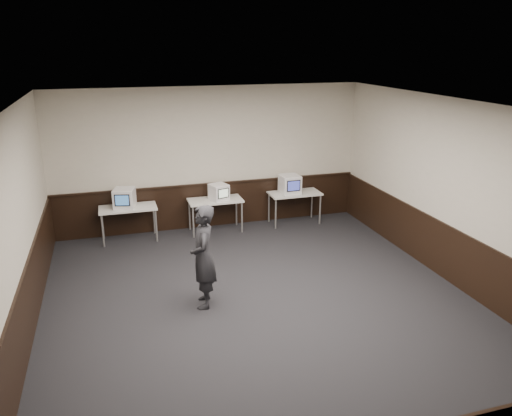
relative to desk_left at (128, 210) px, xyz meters
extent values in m
plane|color=black|center=(1.90, -3.60, -0.68)|extent=(8.00, 8.00, 0.00)
plane|color=white|center=(1.90, -3.60, 2.52)|extent=(8.00, 8.00, 0.00)
plane|color=beige|center=(1.90, 0.40, 0.92)|extent=(7.00, 0.00, 7.00)
plane|color=beige|center=(1.90, -7.60, 0.92)|extent=(7.00, 0.00, 7.00)
plane|color=beige|center=(-1.60, -3.60, 0.92)|extent=(0.00, 8.00, 8.00)
plane|color=beige|center=(5.40, -3.60, 0.92)|extent=(0.00, 8.00, 8.00)
cube|color=black|center=(1.90, 0.38, -0.18)|extent=(6.98, 0.04, 1.00)
cube|color=black|center=(-1.58, -3.60, -0.18)|extent=(0.04, 7.98, 1.00)
cube|color=black|center=(5.38, -3.60, -0.18)|extent=(0.04, 7.98, 1.00)
cube|color=black|center=(1.90, 0.36, 0.34)|extent=(6.98, 0.06, 0.04)
cube|color=silver|center=(0.00, 0.00, 0.05)|extent=(1.20, 0.60, 0.04)
cylinder|color=#999999|center=(-0.55, -0.25, -0.32)|extent=(0.04, 0.04, 0.71)
cylinder|color=#999999|center=(0.55, -0.25, -0.32)|extent=(0.04, 0.04, 0.71)
cylinder|color=#999999|center=(-0.55, 0.25, -0.32)|extent=(0.04, 0.04, 0.71)
cylinder|color=#999999|center=(0.55, 0.25, -0.32)|extent=(0.04, 0.04, 0.71)
cube|color=silver|center=(1.90, 0.00, 0.05)|extent=(1.20, 0.60, 0.04)
cylinder|color=#999999|center=(1.35, -0.25, -0.32)|extent=(0.04, 0.04, 0.71)
cylinder|color=#999999|center=(2.45, -0.25, -0.32)|extent=(0.04, 0.04, 0.71)
cylinder|color=#999999|center=(1.35, 0.25, -0.32)|extent=(0.04, 0.04, 0.71)
cylinder|color=#999999|center=(2.45, 0.25, -0.32)|extent=(0.04, 0.04, 0.71)
cube|color=silver|center=(3.80, 0.00, 0.05)|extent=(1.20, 0.60, 0.04)
cylinder|color=#999999|center=(3.25, -0.25, -0.32)|extent=(0.04, 0.04, 0.71)
cylinder|color=#999999|center=(4.35, -0.25, -0.32)|extent=(0.04, 0.04, 0.71)
cylinder|color=#999999|center=(3.25, 0.25, -0.32)|extent=(0.04, 0.04, 0.71)
cylinder|color=#999999|center=(4.35, 0.25, -0.32)|extent=(0.04, 0.04, 0.71)
cube|color=white|center=(-0.05, -0.02, 0.28)|extent=(0.52, 0.53, 0.42)
cube|color=black|center=(-0.11, -0.24, 0.30)|extent=(0.31, 0.09, 0.25)
cube|color=#3768A4|center=(-0.11, -0.25, 0.30)|extent=(0.27, 0.07, 0.21)
cube|color=white|center=(1.98, -0.05, 0.25)|extent=(0.46, 0.47, 0.36)
cube|color=black|center=(2.04, -0.23, 0.27)|extent=(0.26, 0.10, 0.22)
cube|color=beige|center=(2.04, -0.24, 0.27)|extent=(0.22, 0.08, 0.18)
cube|color=white|center=(3.67, -0.01, 0.29)|extent=(0.45, 0.47, 0.43)
cube|color=black|center=(3.68, -0.24, 0.31)|extent=(0.32, 0.03, 0.26)
cube|color=#3A45AD|center=(3.68, -0.25, 0.31)|extent=(0.28, 0.01, 0.22)
imported|color=black|center=(1.01, -3.25, 0.17)|extent=(0.50, 0.68, 1.70)
camera|label=1|loc=(-0.27, -10.44, 3.39)|focal=35.00mm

